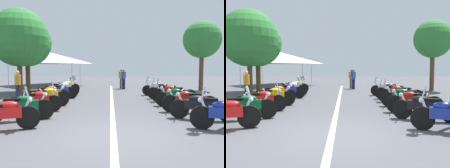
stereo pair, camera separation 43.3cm
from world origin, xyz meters
The scene contains 24 objects.
ground_plane centered at (0.00, 0.00, 0.00)m, with size 80.00×80.00×0.00m, color #4C4C51.
lane_centre_stripe centered at (5.64, 0.00, 0.00)m, with size 21.19×0.16×0.01m, color beige.
motorcycle_left_row_1 centered at (1.61, 3.00, 0.47)m, with size 1.05×2.09×1.02m.
motorcycle_left_row_2 centered at (3.10, 2.96, 0.47)m, with size 0.84×2.00×1.21m.
motorcycle_left_row_3 centered at (4.33, 2.92, 0.47)m, with size 1.05×1.99×1.02m.
motorcycle_left_row_4 centered at (5.67, 3.15, 0.45)m, with size 0.86×2.04×1.00m.
motorcycle_left_row_5 centered at (6.91, 2.88, 0.48)m, with size 0.96×2.00×1.23m.
motorcycle_left_row_6 centered at (8.27, 2.99, 0.48)m, with size 0.94×2.05×1.23m.
motorcycle_left_row_7 centered at (9.62, 3.06, 0.47)m, with size 1.08×1.88×1.22m.
motorcycle_right_row_0 centered at (0.35, -3.12, 0.47)m, with size 0.96×1.96×1.22m.
motorcycle_right_row_1 centered at (1.74, -2.95, 0.46)m, with size 1.00×2.04×1.00m.
motorcycle_right_row_2 centered at (2.97, -2.93, 0.47)m, with size 0.82×2.08×1.02m.
motorcycle_right_row_3 centered at (4.30, -2.93, 0.46)m, with size 0.97×2.03×1.01m.
motorcycle_right_row_4 centered at (5.65, -3.01, 0.48)m, with size 0.97×2.15×1.23m.
motorcycle_right_row_5 centered at (6.91, -2.98, 0.47)m, with size 0.81×2.08×1.21m.
motorcycle_right_row_6 centered at (8.36, -2.87, 0.47)m, with size 1.10×1.99×1.21m.
traffic_cone_1 centered at (2.88, 4.11, 0.29)m, with size 0.36×0.36×0.61m.
bystander_0 centered at (7.13, 5.21, 0.91)m, with size 0.52×0.32×1.57m.
bystander_1 centered at (12.75, -0.96, 0.94)m, with size 0.38×0.42×1.62m.
bystander_2 centered at (13.49, -0.84, 0.94)m, with size 0.32×0.47×1.61m.
roadside_tree_0 centered at (10.70, 5.87, 3.46)m, with size 3.35×3.35×5.15m.
roadside_tree_1 centered at (9.42, 5.94, 3.64)m, with size 3.73×3.73×5.52m.
roadside_tree_2 centered at (11.85, -6.77, 3.80)m, with size 2.78×2.78×5.22m.
event_tent centered at (16.87, 6.04, 2.65)m, with size 6.00×6.00×3.20m.
Camera 2 is at (-5.99, -0.36, 1.74)m, focal length 38.05 mm.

